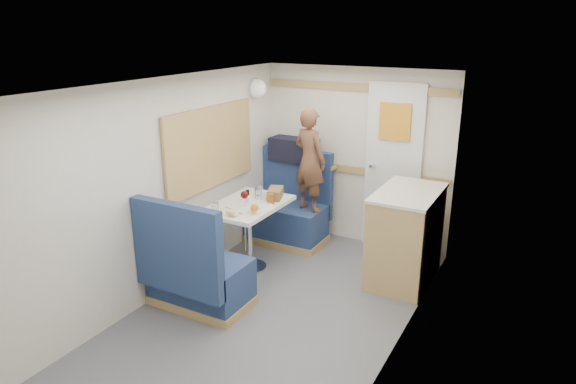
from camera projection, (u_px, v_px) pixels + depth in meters
The scene contains 28 objects.
floor at pixel (250, 333), 4.23m from camera, with size 4.50×4.50×0.00m, color #515156.
ceiling at pixel (244, 88), 3.61m from camera, with size 4.50×4.50×0.00m, color silver.
wall_back at pixel (355, 157), 5.80m from camera, with size 2.20×0.02×2.00m, color silver.
wall_left at pixel (140, 198), 4.42m from camera, with size 0.02×4.50×2.00m, color silver.
wall_right at pixel (386, 249), 3.42m from camera, with size 0.02×4.50×2.00m, color silver.
oak_trim_low at pixel (354, 170), 5.83m from camera, with size 2.15×0.02×0.08m, color #A6854B.
oak_trim_high at pixel (358, 87), 5.54m from camera, with size 2.15×0.02×0.08m, color #A6854B.
side_window at pixel (211, 147), 5.17m from camera, with size 0.04×1.30×0.72m, color #A4AB91.
rear_door at pixel (393, 165), 5.58m from camera, with size 0.62×0.12×1.86m.
dinette_table at pixel (248, 218), 5.19m from camera, with size 0.62×0.92×0.72m.
bench_far at pixel (289, 216), 5.99m from camera, with size 0.90×0.59×1.05m.
bench_near at pixel (196, 276), 4.55m from camera, with size 0.90×0.59×1.05m.
ledge at pixel (299, 163), 6.02m from camera, with size 0.90×0.14×0.04m, color #A6854B.
dome_light at pixel (257, 88), 5.71m from camera, with size 0.20×0.20×0.20m, color white.
galley_counter at pixel (405, 235), 5.01m from camera, with size 0.57×0.92×0.92m.
person at pixel (310, 160), 5.59m from camera, with size 0.41×0.27×1.14m, color brown.
duffel_bag at pixel (294, 149), 6.01m from camera, with size 0.55×0.27×0.27m, color black.
tray at pixel (249, 206), 5.04m from camera, with size 0.29×0.38×0.02m, color white.
orange_fruit at pixel (254, 208), 4.85m from camera, with size 0.08×0.08×0.08m, color #EA5E0A.
cheese_block at pixel (232, 213), 4.78m from camera, with size 0.10×0.06×0.04m, color #F4D98D.
wine_glass at pixel (244, 196), 4.99m from camera, with size 0.08×0.08×0.17m.
tumbler_left at pixel (216, 208), 4.86m from camera, with size 0.07×0.07×0.11m, color white.
tumbler_mid at pixel (259, 190), 5.39m from camera, with size 0.06×0.06×0.10m, color white.
tumbler_right at pixel (258, 194), 5.22m from camera, with size 0.07×0.07×0.12m, color white.
beer_glass at pixel (271, 199), 5.11m from camera, with size 0.07×0.07×0.11m, color brown.
pepper_grinder at pixel (248, 194), 5.26m from camera, with size 0.04×0.04×0.10m, color black.
salt_grinder at pixel (248, 200), 5.09m from camera, with size 0.04×0.04×0.09m, color white.
bread_loaf at pixel (275, 193), 5.28m from camera, with size 0.13×0.25×0.10m, color brown.
Camera 1 is at (2.02, -3.07, 2.43)m, focal length 32.00 mm.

